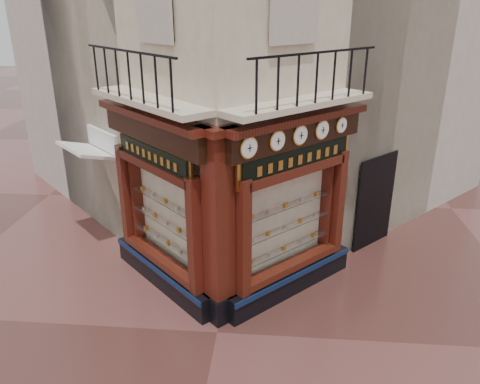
# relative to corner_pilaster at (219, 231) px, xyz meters

# --- Properties ---
(ground) EXTENTS (80.00, 80.00, 0.00)m
(ground) POSITION_rel_corner_pilaster_xyz_m (0.00, -0.50, -1.95)
(ground) COLOR #482621
(ground) RESTS_ON ground
(main_building) EXTENTS (11.31, 11.31, 12.00)m
(main_building) POSITION_rel_corner_pilaster_xyz_m (0.00, 5.66, 4.05)
(main_building) COLOR beige
(main_building) RESTS_ON ground
(neighbour_left) EXTENTS (11.31, 11.31, 11.00)m
(neighbour_left) POSITION_rel_corner_pilaster_xyz_m (-2.47, 8.13, 3.55)
(neighbour_left) COLOR beige
(neighbour_left) RESTS_ON ground
(neighbour_right) EXTENTS (11.31, 11.31, 11.00)m
(neighbour_right) POSITION_rel_corner_pilaster_xyz_m (2.47, 8.13, 3.55)
(neighbour_right) COLOR beige
(neighbour_right) RESTS_ON ground
(shopfront_left) EXTENTS (2.86, 2.86, 3.98)m
(shopfront_left) POSITION_rel_corner_pilaster_xyz_m (-1.41, 1.07, 0.03)
(shopfront_left) COLOR black
(shopfront_left) RESTS_ON ground
(shopfront_right) EXTENTS (2.86, 2.86, 3.98)m
(shopfront_right) POSITION_rel_corner_pilaster_xyz_m (1.41, 1.07, 0.03)
(shopfront_right) COLOR black
(shopfront_right) RESTS_ON ground
(corner_pilaster) EXTENTS (0.85, 0.85, 3.98)m
(corner_pilaster) POSITION_rel_corner_pilaster_xyz_m (0.00, 0.00, 0.00)
(corner_pilaster) COLOR black
(corner_pilaster) RESTS_ON ground
(balcony) EXTENTS (5.94, 2.97, 1.03)m
(balcony) POSITION_rel_corner_pilaster_xyz_m (0.00, 0.99, 2.27)
(balcony) COLOR beige
(balcony) RESTS_ON ground
(clock_a) EXTENTS (0.32, 0.32, 0.40)m
(clock_a) POSITION_rel_corner_pilaster_xyz_m (0.56, -0.05, 1.67)
(clock_a) COLOR gold
(clock_a) RESTS_ON ground
(clock_b) EXTENTS (0.31, 0.31, 0.39)m
(clock_b) POSITION_rel_corner_pilaster_xyz_m (1.05, 0.44, 1.67)
(clock_b) COLOR gold
(clock_b) RESTS_ON ground
(clock_c) EXTENTS (0.32, 0.32, 0.40)m
(clock_c) POSITION_rel_corner_pilaster_xyz_m (1.48, 0.87, 1.67)
(clock_c) COLOR gold
(clock_c) RESTS_ON ground
(clock_d) EXTENTS (0.32, 0.32, 0.40)m
(clock_d) POSITION_rel_corner_pilaster_xyz_m (1.92, 1.32, 1.67)
(clock_d) COLOR gold
(clock_d) RESTS_ON ground
(clock_e) EXTENTS (0.27, 0.27, 0.34)m
(clock_e) POSITION_rel_corner_pilaster_xyz_m (2.35, 1.75, 1.67)
(clock_e) COLOR gold
(clock_e) RESTS_ON ground
(awning) EXTENTS (1.80, 1.80, 0.34)m
(awning) POSITION_rel_corner_pilaster_xyz_m (-3.72, 3.01, -1.95)
(awning) COLOR white
(awning) RESTS_ON ground
(signboard_left) EXTENTS (1.99, 1.99, 0.53)m
(signboard_left) POSITION_rel_corner_pilaster_xyz_m (-1.46, 1.01, 1.15)
(signboard_left) COLOR gold
(signboard_left) RESTS_ON ground
(signboard_right) EXTENTS (2.25, 2.25, 0.60)m
(signboard_right) POSITION_rel_corner_pilaster_xyz_m (1.46, 1.01, 1.15)
(signboard_right) COLOR gold
(signboard_right) RESTS_ON ground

